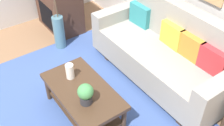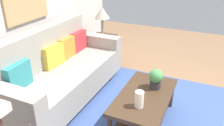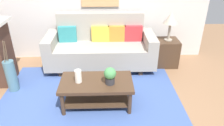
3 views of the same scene
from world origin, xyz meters
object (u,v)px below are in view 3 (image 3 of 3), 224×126
(tabletop_vase, at_px, (78,76))
(throw_pillow_orange, at_px, (117,33))
(throw_pillow_mustard, at_px, (101,34))
(side_table, at_px, (166,53))
(floor_vase, at_px, (11,76))
(throw_pillow_teal, at_px, (68,34))
(potted_plant_tabletop, at_px, (110,75))
(coffee_table, at_px, (97,87))
(table_lamp, at_px, (171,19))
(throw_pillow_crimson, at_px, (133,33))
(couch, at_px, (101,47))

(tabletop_vase, bearing_deg, throw_pillow_orange, 65.37)
(throw_pillow_mustard, relative_size, tabletop_vase, 1.82)
(throw_pillow_mustard, height_order, tabletop_vase, throw_pillow_mustard)
(side_table, relative_size, floor_vase, 0.98)
(throw_pillow_teal, distance_m, side_table, 2.08)
(throw_pillow_teal, height_order, potted_plant_tabletop, throw_pillow_teal)
(side_table, bearing_deg, coffee_table, -137.62)
(table_lamp, bearing_deg, throw_pillow_teal, 177.32)
(throw_pillow_teal, distance_m, table_lamp, 2.07)
(potted_plant_tabletop, xyz_separation_m, table_lamp, (1.22, 1.37, 0.42))
(throw_pillow_orange, xyz_separation_m, throw_pillow_crimson, (0.33, 0.00, 0.00))
(throw_pillow_crimson, height_order, potted_plant_tabletop, throw_pillow_crimson)
(couch, bearing_deg, floor_vase, -150.88)
(table_lamp, bearing_deg, floor_vase, -163.19)
(couch, relative_size, floor_vase, 3.79)
(couch, bearing_deg, tabletop_vase, -103.68)
(throw_pillow_orange, bearing_deg, side_table, -5.23)
(couch, relative_size, throw_pillow_teal, 5.98)
(throw_pillow_crimson, relative_size, table_lamp, 0.63)
(throw_pillow_crimson, bearing_deg, couch, -169.28)
(couch, distance_m, potted_plant_tabletop, 1.36)
(couch, height_order, table_lamp, table_lamp)
(side_table, bearing_deg, couch, -178.72)
(coffee_table, bearing_deg, throw_pillow_teal, 113.97)
(throw_pillow_mustard, xyz_separation_m, potted_plant_tabletop, (0.16, -1.47, -0.11))
(throw_pillow_teal, bearing_deg, tabletop_vase, -75.84)
(coffee_table, bearing_deg, side_table, 42.38)
(couch, height_order, side_table, couch)
(throw_pillow_crimson, relative_size, side_table, 0.64)
(table_lamp, bearing_deg, side_table, 0.00)
(tabletop_vase, xyz_separation_m, floor_vase, (-1.20, 0.44, -0.24))
(side_table, xyz_separation_m, floor_vase, (-2.89, -0.87, 0.00))
(throw_pillow_orange, distance_m, potted_plant_tabletop, 1.48)
(tabletop_vase, bearing_deg, side_table, 37.83)
(throw_pillow_mustard, relative_size, table_lamp, 0.63)
(throw_pillow_teal, xyz_separation_m, tabletop_vase, (0.35, -1.41, -0.15))
(throw_pillow_teal, relative_size, table_lamp, 0.63)
(tabletop_vase, bearing_deg, floor_vase, 159.98)
(potted_plant_tabletop, bearing_deg, throw_pillow_crimson, 70.90)
(coffee_table, bearing_deg, throw_pillow_orange, 74.77)
(coffee_table, height_order, side_table, side_table)
(couch, relative_size, potted_plant_tabletop, 8.22)
(side_table, bearing_deg, table_lamp, 0.00)
(throw_pillow_teal, height_order, table_lamp, table_lamp)
(throw_pillow_orange, distance_m, coffee_table, 1.49)
(potted_plant_tabletop, bearing_deg, throw_pillow_mustard, 96.20)
(throw_pillow_orange, xyz_separation_m, coffee_table, (-0.38, -1.39, -0.37))
(throw_pillow_orange, relative_size, side_table, 0.64)
(throw_pillow_crimson, height_order, side_table, throw_pillow_crimson)
(throw_pillow_mustard, bearing_deg, potted_plant_tabletop, -83.80)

